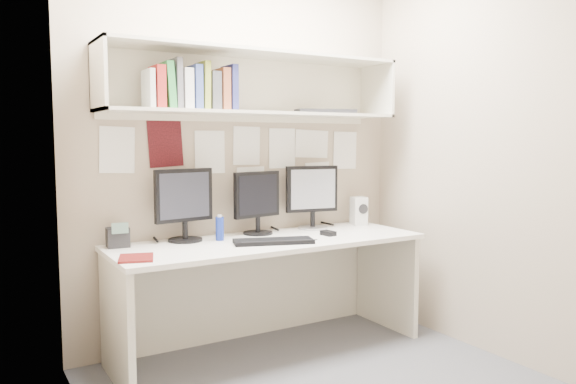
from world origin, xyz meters
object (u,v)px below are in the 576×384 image
monitor_right (312,194)px  keyboard (273,241)px  desk (269,295)px  speaker (359,211)px  monitor_center (257,200)px  maroon_notebook (136,258)px  desk_phone (118,237)px  monitor_left (184,202)px

monitor_right → keyboard: bearing=-135.4°
desk → speaker: speaker is taller
keyboard → monitor_center: bearing=96.7°
monitor_center → keyboard: size_ratio=0.87×
maroon_notebook → keyboard: bearing=19.3°
desk_phone → monitor_left: bearing=3.6°
desk → desk_phone: bearing=165.6°
keyboard → maroon_notebook: size_ratio=2.25×
speaker → keyboard: bearing=-147.9°
monitor_center → maroon_notebook: bearing=-168.2°
speaker → monitor_left: bearing=-168.7°
monitor_left → monitor_right: size_ratio=1.01×
desk → keyboard: size_ratio=4.13×
speaker → desk_phone: (-1.76, 0.04, -0.04)m
monitor_left → maroon_notebook: monitor_left is taller
maroon_notebook → desk: bearing=27.7°
monitor_right → maroon_notebook: 1.43m
desk → monitor_left: monitor_left is taller
monitor_left → desk_phone: 0.45m
keyboard → speaker: bearing=38.1°
keyboard → desk_phone: (-0.85, 0.36, 0.05)m
speaker → desk_phone: size_ratio=1.36×
monitor_left → monitor_right: 0.95m
keyboard → desk: bearing=91.6°
monitor_left → monitor_center: 0.51m
desk → monitor_right: (0.47, 0.22, 0.61)m
keyboard → speaker: 0.97m
monitor_right → desk_phone: 1.37m
monitor_left → speaker: monitor_left is taller
keyboard → monitor_left: bearing=159.8°
desk_phone → monitor_center: bearing=4.3°
monitor_right → desk: bearing=-144.9°
monitor_center → desk_phone: bearing=169.1°
monitor_right → monitor_center: bearing=-169.8°
monitor_left → maroon_notebook: bearing=-145.7°
desk → desk_phone: 1.01m
monitor_left → monitor_right: (0.95, 0.00, -0.00)m
keyboard → maroon_notebook: 0.85m
monitor_center → desk_phone: 0.94m
monitor_left → speaker: (1.35, -0.03, -0.14)m
desk → speaker: (0.87, 0.19, 0.47)m
desk → monitor_center: monitor_center is taller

